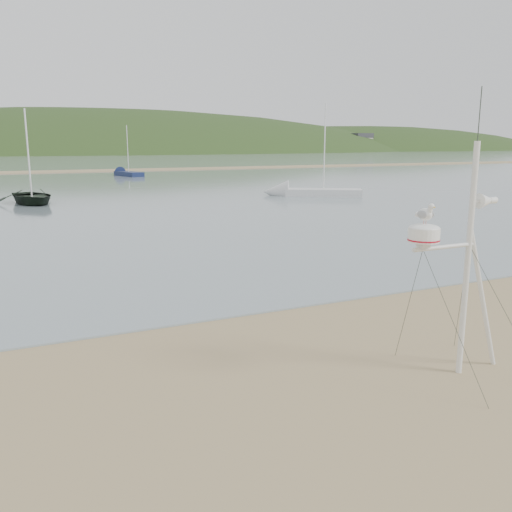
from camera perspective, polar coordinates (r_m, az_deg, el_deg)
name	(u,v)px	position (r m, az deg, el deg)	size (l,w,h in m)	color
ground	(178,427)	(7.80, -8.17, -17.38)	(560.00, 560.00, 0.00)	#917A53
water	(6,160)	(138.60, -24.86, 9.19)	(560.00, 256.00, 0.04)	gray
sandbar	(14,172)	(76.65, -24.10, 8.03)	(560.00, 7.00, 0.07)	#917A53
hill_ridge	(54,200)	(243.53, -20.48, 5.55)	(620.00, 180.00, 80.00)	#203515
far_cottages	(11,142)	(202.60, -24.39, 10.85)	(294.40, 6.30, 8.00)	silver
mast_rig	(463,310)	(9.50, 20.99, -5.30)	(2.06, 2.20, 4.64)	silver
boat_dark	(29,168)	(36.65, -22.75, 8.58)	(3.22, 0.93, 4.51)	black
sailboat_white_near	(297,192)	(39.57, 4.35, 6.74)	(6.98, 5.19, 7.07)	silver
sailboat_blue_far	(123,173)	(66.12, -13.85, 8.46)	(2.99, 6.40, 6.21)	#121D42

